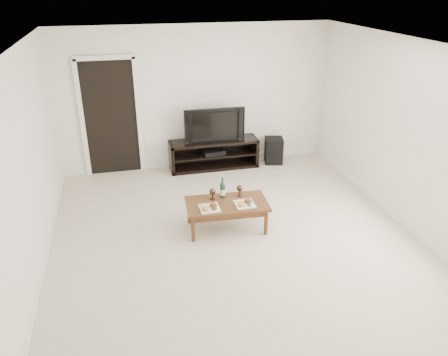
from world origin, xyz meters
TOP-DOWN VIEW (x-y plane):
  - floor at (0.00, 0.00)m, footprint 5.50×5.50m
  - back_wall at (0.00, 2.77)m, footprint 5.00×0.04m
  - ceiling at (0.00, 0.00)m, footprint 5.00×5.50m
  - doorway at (-1.55, 2.73)m, footprint 0.90×0.02m
  - media_console at (0.26, 2.50)m, footprint 1.66×0.45m
  - television at (0.26, 2.50)m, footprint 1.11×0.17m
  - av_receiver at (0.25, 2.48)m, footprint 0.43×0.35m
  - subwoofer at (1.45, 2.47)m, footprint 0.39×0.39m
  - coffee_table at (-0.04, 0.28)m, footprint 1.18×0.70m
  - plate_left at (-0.31, 0.16)m, footprint 0.27×0.27m
  - plate_right at (0.19, 0.17)m, footprint 0.27×0.27m
  - wine_bottle at (-0.06, 0.46)m, footprint 0.07×0.07m
  - goblet_left at (-0.21, 0.44)m, footprint 0.09×0.09m
  - goblet_right at (0.20, 0.45)m, footprint 0.09×0.09m

SIDE VIEW (x-z plane):
  - floor at x=0.00m, z-range 0.00..0.00m
  - coffee_table at x=-0.04m, z-range 0.00..0.42m
  - subwoofer at x=1.45m, z-range 0.00..0.50m
  - media_console at x=0.26m, z-range 0.00..0.55m
  - av_receiver at x=0.25m, z-range 0.29..0.36m
  - plate_left at x=-0.31m, z-range 0.42..0.49m
  - plate_right at x=0.19m, z-range 0.42..0.49m
  - goblet_left at x=-0.21m, z-range 0.42..0.59m
  - goblet_right at x=0.20m, z-range 0.42..0.59m
  - wine_bottle at x=-0.06m, z-range 0.42..0.77m
  - television at x=0.26m, z-range 0.55..1.19m
  - doorway at x=-1.55m, z-range 0.00..2.05m
  - back_wall at x=0.00m, z-range 0.00..2.60m
  - ceiling at x=0.00m, z-range 2.60..2.64m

